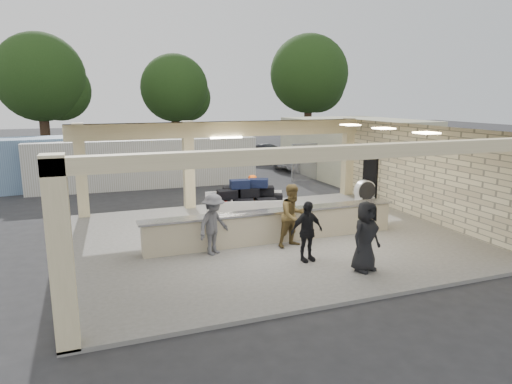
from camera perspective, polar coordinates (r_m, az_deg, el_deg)
name	(u,v)px	position (r m, az deg, el deg)	size (l,w,h in m)	color
ground	(268,239)	(14.68, 1.55, -5.92)	(120.00, 120.00, 0.00)	#272729
pavilion	(267,194)	(15.00, 1.38, -0.20)	(12.01, 10.00, 3.55)	slate
baggage_counter	(274,226)	(14.06, 2.33, -4.23)	(8.20, 0.58, 0.98)	#BBAC8C
luggage_cart	(245,201)	(15.62, -1.35, -1.14)	(3.08, 2.30, 1.61)	white
drum_fan	(365,191)	(19.52, 13.45, 0.13)	(0.89, 0.49, 0.99)	white
baggage_handler	(251,199)	(16.07, -0.63, -0.85)	(0.62, 0.34, 1.69)	#F4570C
passenger_a	(293,216)	(13.49, 4.65, -2.96)	(0.91, 0.40, 1.88)	brown
passenger_b	(307,231)	(12.37, 6.37, -4.90)	(0.97, 0.35, 1.66)	black
passenger_c	(214,224)	(12.86, -5.33, -4.06)	(1.12, 0.39, 1.73)	#4F4F54
passenger_d	(366,236)	(11.91, 13.55, -5.42)	(0.89, 0.36, 1.82)	black
car_white_a	(313,157)	(29.18, 7.10, 4.41)	(2.51, 5.30, 1.51)	silver
car_white_b	(346,155)	(30.95, 11.18, 4.59)	(1.65, 4.43, 1.40)	silver
car_dark	(268,154)	(31.15, 1.54, 4.77)	(1.38, 3.92, 1.31)	black
container_white	(145,162)	(23.88, -13.66, 3.62)	(11.11, 2.22, 2.41)	silver
fence	(386,157)	(27.53, 15.96, 4.23)	(12.06, 0.06, 2.03)	gray
tree_left	(45,81)	(37.21, -24.83, 12.48)	(6.60, 6.30, 9.00)	#382619
tree_mid	(178,91)	(39.84, -9.75, 12.36)	(6.00, 5.60, 8.00)	#382619
tree_right	(311,77)	(42.88, 6.91, 14.06)	(7.20, 7.00, 10.00)	#382619
adjacent_building	(355,147)	(27.44, 12.25, 5.54)	(6.00, 8.00, 3.20)	beige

